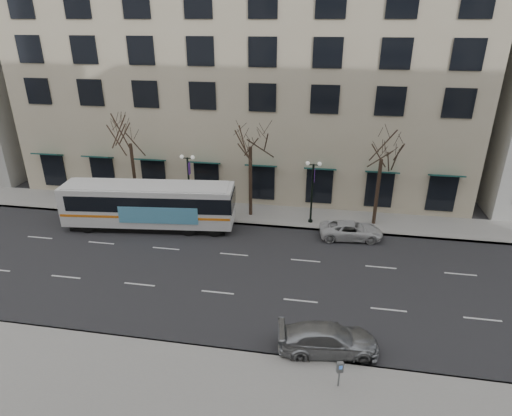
% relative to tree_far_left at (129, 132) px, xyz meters
% --- Properties ---
extents(ground, '(160.00, 160.00, 0.00)m').
position_rel_tree_far_left_xyz_m(ground, '(10.00, -8.80, -6.70)').
color(ground, black).
rests_on(ground, ground).
extents(sidewalk_far, '(80.00, 4.00, 0.15)m').
position_rel_tree_far_left_xyz_m(sidewalk_far, '(15.00, 0.20, -6.62)').
color(sidewalk_far, gray).
rests_on(sidewalk_far, ground).
extents(building_hotel, '(40.00, 20.00, 24.00)m').
position_rel_tree_far_left_xyz_m(building_hotel, '(8.00, 12.20, 5.30)').
color(building_hotel, '#BBAD8F').
rests_on(building_hotel, ground).
extents(tree_far_left, '(3.60, 3.60, 8.34)m').
position_rel_tree_far_left_xyz_m(tree_far_left, '(0.00, 0.00, 0.00)').
color(tree_far_left, black).
rests_on(tree_far_left, ground).
extents(tree_far_mid, '(3.60, 3.60, 8.55)m').
position_rel_tree_far_left_xyz_m(tree_far_mid, '(10.00, 0.00, 0.21)').
color(tree_far_mid, black).
rests_on(tree_far_mid, ground).
extents(tree_far_right, '(3.60, 3.60, 8.06)m').
position_rel_tree_far_left_xyz_m(tree_far_right, '(20.00, 0.00, -0.28)').
color(tree_far_right, black).
rests_on(tree_far_right, ground).
extents(lamp_post_left, '(1.22, 0.45, 5.21)m').
position_rel_tree_far_left_xyz_m(lamp_post_left, '(5.01, -0.60, -3.75)').
color(lamp_post_left, black).
rests_on(lamp_post_left, ground).
extents(lamp_post_right, '(1.22, 0.45, 5.21)m').
position_rel_tree_far_left_xyz_m(lamp_post_right, '(15.01, -0.60, -3.75)').
color(lamp_post_right, black).
rests_on(lamp_post_right, ground).
extents(city_bus, '(13.41, 4.27, 3.57)m').
position_rel_tree_far_left_xyz_m(city_bus, '(2.69, -3.35, -4.75)').
color(city_bus, silver).
rests_on(city_bus, ground).
extents(silver_car, '(5.17, 2.66, 1.44)m').
position_rel_tree_far_left_xyz_m(silver_car, '(16.62, -15.00, -5.98)').
color(silver_car, '#979A9E').
rests_on(silver_car, ground).
extents(white_pickup, '(4.84, 2.59, 1.29)m').
position_rel_tree_far_left_xyz_m(white_pickup, '(18.11, -2.60, -6.05)').
color(white_pickup, beige).
rests_on(white_pickup, ground).
extents(pay_station, '(0.33, 0.26, 1.33)m').
position_rel_tree_far_left_xyz_m(pay_station, '(17.12, -17.29, -5.59)').
color(pay_station, slate).
rests_on(pay_station, sidewalk_near).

